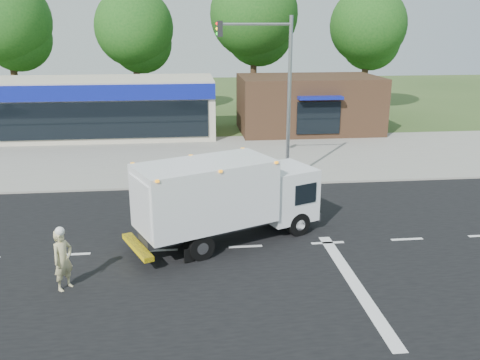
{
  "coord_description": "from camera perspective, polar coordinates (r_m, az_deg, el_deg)",
  "views": [
    {
      "loc": [
        -1.97,
        -16.46,
        7.6
      ],
      "look_at": [
        0.08,
        2.6,
        1.7
      ],
      "focal_mm": 38.0,
      "sensor_mm": 36.0,
      "label": 1
    }
  ],
  "objects": [
    {
      "name": "lane_markings",
      "position": [
        17.23,
        5.67,
        -9.1
      ],
      "size": [
        55.2,
        7.0,
        0.01
      ],
      "color": "silver",
      "rests_on": "road_asphalt"
    },
    {
      "name": "retail_strip_mall",
      "position": [
        37.48,
        -17.05,
        7.79
      ],
      "size": [
        18.0,
        6.2,
        4.0
      ],
      "color": "beige",
      "rests_on": "ground"
    },
    {
      "name": "ground",
      "position": [
        18.24,
        0.62,
        -7.52
      ],
      "size": [
        120.0,
        120.0,
        0.0
      ],
      "primitive_type": "plane",
      "color": "#385123",
      "rests_on": "ground"
    },
    {
      "name": "road_asphalt",
      "position": [
        18.24,
        0.62,
        -7.51
      ],
      "size": [
        60.0,
        14.0,
        0.02
      ],
      "primitive_type": "cube",
      "color": "black",
      "rests_on": "ground"
    },
    {
      "name": "sidewalk",
      "position": [
        25.87,
        -1.51,
        0.15
      ],
      "size": [
        60.0,
        2.4,
        0.12
      ],
      "primitive_type": "cube",
      "color": "gray",
      "rests_on": "ground"
    },
    {
      "name": "traffic_signal_pole",
      "position": [
        24.59,
        4.08,
        10.81
      ],
      "size": [
        3.51,
        0.25,
        8.0
      ],
      "color": "gray",
      "rests_on": "ground"
    },
    {
      "name": "background_trees",
      "position": [
        44.64,
        -4.92,
        16.77
      ],
      "size": [
        36.77,
        7.39,
        12.1
      ],
      "color": "#332114",
      "rests_on": "ground"
    },
    {
      "name": "ems_box_truck",
      "position": [
        18.07,
        -1.72,
        -1.68
      ],
      "size": [
        7.27,
        4.78,
        3.1
      ],
      "rotation": [
        0.0,
        0.0,
        0.42
      ],
      "color": "black",
      "rests_on": "ground"
    },
    {
      "name": "parking_apron",
      "position": [
        31.46,
        -2.38,
        3.13
      ],
      "size": [
        60.0,
        9.0,
        0.02
      ],
      "primitive_type": "cube",
      "color": "gray",
      "rests_on": "ground"
    },
    {
      "name": "brown_storefront",
      "position": [
        37.95,
        7.68,
        8.47
      ],
      "size": [
        10.0,
        6.7,
        4.0
      ],
      "color": "#382316",
      "rests_on": "ground"
    },
    {
      "name": "emergency_worker",
      "position": [
        16.02,
        -19.28,
        -8.37
      ],
      "size": [
        0.77,
        0.82,
        1.99
      ],
      "rotation": [
        0.0,
        0.0,
        0.95
      ],
      "color": "#C1B681",
      "rests_on": "ground"
    }
  ]
}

